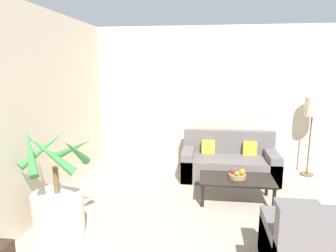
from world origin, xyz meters
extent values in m
cube|color=beige|center=(0.00, 6.05, 1.35)|extent=(7.76, 0.06, 2.70)
cylinder|color=beige|center=(-2.62, 3.24, 0.28)|extent=(0.57, 0.57, 0.55)
cylinder|color=brown|center=(-2.62, 3.24, 0.71)|extent=(0.06, 0.06, 0.31)
cone|color=#38843D|center=(-2.37, 3.24, 1.04)|extent=(0.10, 0.57, 0.44)
cone|color=#38843D|center=(-2.54, 3.51, 1.00)|extent=(0.61, 0.28, 0.36)
cone|color=#38843D|center=(-2.84, 3.40, 1.02)|extent=(0.43, 0.54, 0.40)
cone|color=#38843D|center=(-2.81, 3.10, 1.07)|extent=(0.39, 0.49, 0.49)
cone|color=#38843D|center=(-2.55, 3.02, 1.08)|extent=(0.53, 0.26, 0.51)
cube|color=#605B5B|center=(-0.55, 5.41, 0.19)|extent=(1.65, 0.81, 0.38)
cube|color=#605B5B|center=(-0.55, 5.73, 0.59)|extent=(1.65, 0.16, 0.42)
cube|color=#605B5B|center=(-1.27, 5.41, 0.25)|extent=(0.20, 0.81, 0.50)
cube|color=#605B5B|center=(0.18, 5.41, 0.25)|extent=(0.20, 0.81, 0.50)
cube|color=gold|center=(-0.92, 5.61, 0.50)|extent=(0.24, 0.12, 0.24)
cube|color=gold|center=(-0.18, 5.61, 0.50)|extent=(0.24, 0.12, 0.24)
cylinder|color=brown|center=(0.89, 5.75, 0.01)|extent=(0.24, 0.24, 0.03)
cylinder|color=brown|center=(0.89, 5.75, 0.56)|extent=(0.03, 0.03, 1.07)
cylinder|color=beige|center=(0.89, 5.75, 1.26)|extent=(0.29, 0.29, 0.34)
cylinder|color=black|center=(-1.00, 4.23, 0.16)|extent=(0.05, 0.05, 0.32)
cylinder|color=black|center=(-0.02, 4.23, 0.16)|extent=(0.05, 0.05, 0.32)
cylinder|color=black|center=(-1.00, 4.74, 0.16)|extent=(0.05, 0.05, 0.32)
cylinder|color=black|center=(-0.02, 4.74, 0.16)|extent=(0.05, 0.05, 0.32)
cube|color=black|center=(-0.51, 4.49, 0.34)|extent=(1.07, 0.59, 0.03)
cylinder|color=#997A4C|center=(-0.50, 4.49, 0.38)|extent=(0.25, 0.25, 0.06)
sphere|color=red|center=(-0.57, 4.51, 0.45)|extent=(0.08, 0.08, 0.08)
sphere|color=olive|center=(-0.51, 4.43, 0.44)|extent=(0.06, 0.06, 0.06)
sphere|color=orange|center=(-0.43, 4.47, 0.46)|extent=(0.09, 0.09, 0.09)
cube|color=#605B5B|center=(0.08, 2.61, 0.62)|extent=(0.91, 0.16, 0.44)
cube|color=#605B5B|center=(-0.30, 2.93, 0.25)|extent=(0.16, 0.80, 0.50)
cube|color=#605B5B|center=(0.15, 3.65, 0.17)|extent=(0.53, 0.49, 0.34)
camera|label=1|loc=(-0.98, 0.26, 1.95)|focal=32.00mm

